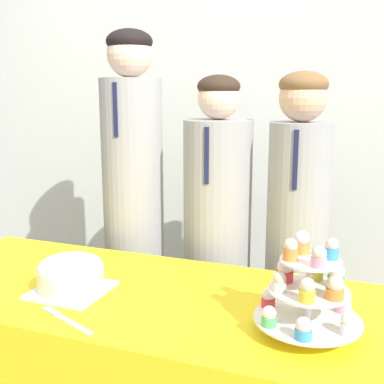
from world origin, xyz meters
TOP-DOWN VIEW (x-y plane):
  - wall_back at (0.00, 1.52)m, footprint 9.00×0.06m
  - round_cake at (-0.22, 0.26)m, footprint 0.23×0.23m
  - cake_knife at (-0.15, 0.10)m, footprint 0.22×0.10m
  - cupcake_stand at (0.54, 0.25)m, footprint 0.29×0.29m
  - student_0 at (-0.33, 0.91)m, footprint 0.27×0.28m
  - student_1 at (0.07, 0.91)m, footprint 0.29×0.29m
  - student_2 at (0.41, 0.91)m, footprint 0.24×0.25m

SIDE VIEW (x-z plane):
  - student_1 at x=0.07m, z-range -0.04..1.44m
  - student_2 at x=0.41m, z-range -0.01..1.47m
  - cake_knife at x=-0.15m, z-range 0.77..0.78m
  - student_0 at x=-0.33m, z-range -0.02..1.65m
  - round_cake at x=-0.22m, z-range 0.77..0.89m
  - cupcake_stand at x=0.54m, z-range 0.76..1.03m
  - wall_back at x=0.00m, z-range 0.00..2.70m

